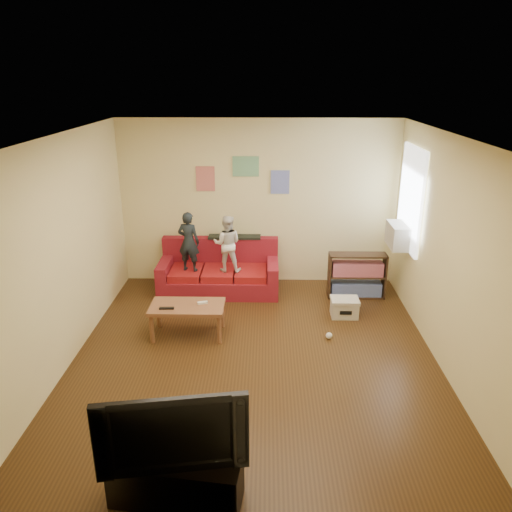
{
  "coord_description": "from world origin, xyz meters",
  "views": [
    {
      "loc": [
        0.13,
        -5.44,
        3.33
      ],
      "look_at": [
        0.0,
        0.8,
        1.05
      ],
      "focal_mm": 35.0,
      "sensor_mm": 36.0,
      "label": 1
    }
  ],
  "objects_px": {
    "child_a": "(189,242)",
    "file_box": "(344,307)",
    "bookshelf": "(356,278)",
    "child_b": "(227,244)",
    "tv_stand": "(176,480)",
    "television": "(172,426)",
    "coffee_table": "(187,309)",
    "sofa": "(220,273)"
  },
  "relations": [
    {
      "from": "file_box",
      "to": "television",
      "type": "distance_m",
      "value": 3.92
    },
    {
      "from": "child_b",
      "to": "file_box",
      "type": "distance_m",
      "value": 2.04
    },
    {
      "from": "file_box",
      "to": "television",
      "type": "xyz_separation_m",
      "value": [
        -1.87,
        -3.39,
        0.6
      ]
    },
    {
      "from": "bookshelf",
      "to": "television",
      "type": "height_order",
      "value": "television"
    },
    {
      "from": "sofa",
      "to": "child_b",
      "type": "distance_m",
      "value": 0.61
    },
    {
      "from": "coffee_table",
      "to": "television",
      "type": "xyz_separation_m",
      "value": [
        0.32,
        -2.79,
        0.36
      ]
    },
    {
      "from": "sofa",
      "to": "file_box",
      "type": "bearing_deg",
      "value": -25.97
    },
    {
      "from": "coffee_table",
      "to": "child_a",
      "type": "bearing_deg",
      "value": 96.78
    },
    {
      "from": "child_b",
      "to": "tv_stand",
      "type": "xyz_separation_m",
      "value": [
        -0.12,
        -4.15,
        -0.65
      ]
    },
    {
      "from": "child_a",
      "to": "bookshelf",
      "type": "bearing_deg",
      "value": -166.85
    },
    {
      "from": "child_a",
      "to": "television",
      "type": "distance_m",
      "value": 4.18
    },
    {
      "from": "bookshelf",
      "to": "child_a",
      "type": "bearing_deg",
      "value": 178.79
    },
    {
      "from": "child_a",
      "to": "child_b",
      "type": "bearing_deg",
      "value": -165.64
    },
    {
      "from": "child_a",
      "to": "child_b",
      "type": "distance_m",
      "value": 0.6
    },
    {
      "from": "tv_stand",
      "to": "bookshelf",
      "type": "bearing_deg",
      "value": 69.27
    },
    {
      "from": "sofa",
      "to": "child_b",
      "type": "relative_size",
      "value": 2.11
    },
    {
      "from": "child_b",
      "to": "bookshelf",
      "type": "distance_m",
      "value": 2.1
    },
    {
      "from": "coffee_table",
      "to": "television",
      "type": "relative_size",
      "value": 0.84
    },
    {
      "from": "bookshelf",
      "to": "tv_stand",
      "type": "xyz_separation_m",
      "value": [
        -2.15,
        -4.09,
        -0.12
      ]
    },
    {
      "from": "bookshelf",
      "to": "sofa",
      "type": "bearing_deg",
      "value": 174.22
    },
    {
      "from": "child_b",
      "to": "file_box",
      "type": "xyz_separation_m",
      "value": [
        1.75,
        -0.76,
        -0.71
      ]
    },
    {
      "from": "child_b",
      "to": "bookshelf",
      "type": "xyz_separation_m",
      "value": [
        2.03,
        -0.06,
        -0.53
      ]
    },
    {
      "from": "coffee_table",
      "to": "file_box",
      "type": "relative_size",
      "value": 2.45
    },
    {
      "from": "bookshelf",
      "to": "file_box",
      "type": "bearing_deg",
      "value": -111.79
    },
    {
      "from": "child_b",
      "to": "television",
      "type": "xyz_separation_m",
      "value": [
        -0.12,
        -4.15,
        -0.11
      ]
    },
    {
      "from": "tv_stand",
      "to": "television",
      "type": "xyz_separation_m",
      "value": [
        0.0,
        0.0,
        0.54
      ]
    },
    {
      "from": "sofa",
      "to": "child_b",
      "type": "height_order",
      "value": "child_b"
    },
    {
      "from": "child_a",
      "to": "bookshelf",
      "type": "relative_size",
      "value": 1.07
    },
    {
      "from": "coffee_table",
      "to": "bookshelf",
      "type": "relative_size",
      "value": 1.11
    },
    {
      "from": "child_b",
      "to": "tv_stand",
      "type": "height_order",
      "value": "child_b"
    },
    {
      "from": "child_a",
      "to": "child_b",
      "type": "xyz_separation_m",
      "value": [
        0.6,
        0.0,
        -0.03
      ]
    },
    {
      "from": "child_a",
      "to": "tv_stand",
      "type": "height_order",
      "value": "child_a"
    },
    {
      "from": "coffee_table",
      "to": "tv_stand",
      "type": "distance_m",
      "value": 2.81
    },
    {
      "from": "file_box",
      "to": "tv_stand",
      "type": "xyz_separation_m",
      "value": [
        -1.87,
        -3.39,
        0.06
      ]
    },
    {
      "from": "child_b",
      "to": "bookshelf",
      "type": "bearing_deg",
      "value": -179.1
    },
    {
      "from": "coffee_table",
      "to": "tv_stand",
      "type": "height_order",
      "value": "coffee_table"
    },
    {
      "from": "bookshelf",
      "to": "tv_stand",
      "type": "height_order",
      "value": "bookshelf"
    },
    {
      "from": "child_b",
      "to": "coffee_table",
      "type": "relative_size",
      "value": 0.92
    },
    {
      "from": "television",
      "to": "sofa",
      "type": "bearing_deg",
      "value": 81.17
    },
    {
      "from": "child_a",
      "to": "file_box",
      "type": "bearing_deg",
      "value": 176.44
    },
    {
      "from": "file_box",
      "to": "coffee_table",
      "type": "bearing_deg",
      "value": -164.65
    },
    {
      "from": "child_a",
      "to": "coffee_table",
      "type": "relative_size",
      "value": 0.97
    }
  ]
}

